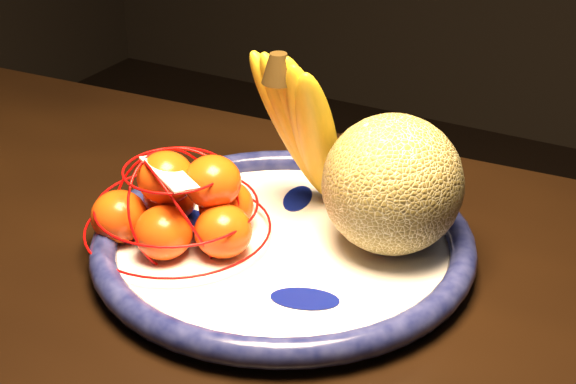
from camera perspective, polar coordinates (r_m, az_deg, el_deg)
The scene contains 5 objects.
fruit_bowl at distance 0.89m, azimuth -0.31°, elevation -3.38°, with size 0.39×0.39×0.03m.
cantaloupe at distance 0.86m, azimuth 6.77°, elevation 0.49°, with size 0.14×0.14×0.14m, color olive.
banana_bunch at distance 0.91m, azimuth 1.19°, elevation 4.42°, with size 0.12×0.13×0.20m.
mandarin_bag at distance 0.89m, azimuth -6.89°, elevation -0.95°, with size 0.21×0.21×0.12m.
price_tag at distance 0.86m, azimuth -7.70°, elevation 1.25°, with size 0.07×0.03×0.00m, color white.
Camera 1 is at (0.21, -0.44, 1.22)m, focal length 55.00 mm.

